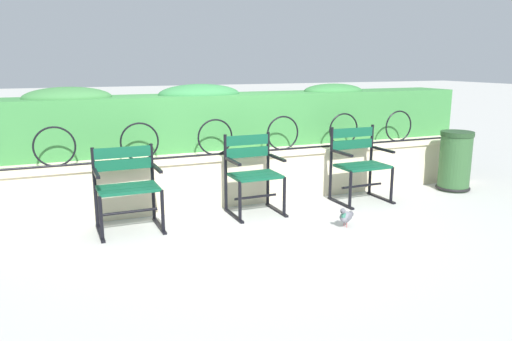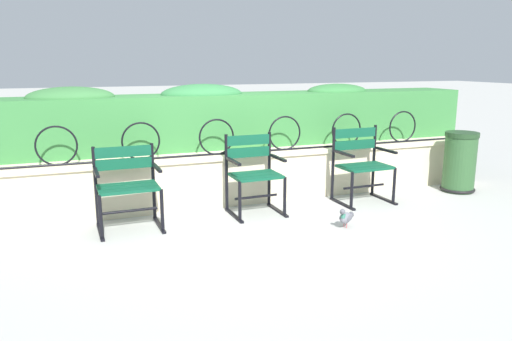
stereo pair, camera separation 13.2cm
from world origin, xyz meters
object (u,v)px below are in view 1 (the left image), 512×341
Objects in this scene: park_chair_left at (127,185)px; trash_bin at (455,162)px; park_chair_right at (359,162)px; pigeon_near_chairs at (346,216)px; park_chair_centre at (253,172)px.

trash_bin is at bearing -0.52° from park_chair_left.
park_chair_left is 2.76m from park_chair_right.
park_chair_centre is at bearing 129.95° from pigeon_near_chairs.
park_chair_right is at bearing 0.41° from park_chair_left.
pigeon_near_chairs is (0.70, -0.83, -0.35)m from park_chair_centre.
trash_bin is at bearing -2.27° from park_chair_right.
trash_bin is at bearing 19.42° from pigeon_near_chairs.
park_chair_right reaches higher than park_chair_centre.
park_chair_left is 0.93× the size of park_chair_right.
park_chair_centre is 3.50× the size of pigeon_near_chairs.
pigeon_near_chairs is at bearing -20.85° from park_chair_left.
pigeon_near_chairs is 0.32× the size of trash_bin.
park_chair_right is (1.38, -0.02, 0.01)m from park_chair_centre.
park_chair_right is (2.76, 0.02, 0.01)m from park_chair_left.
park_chair_right is 3.56× the size of pigeon_near_chairs.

